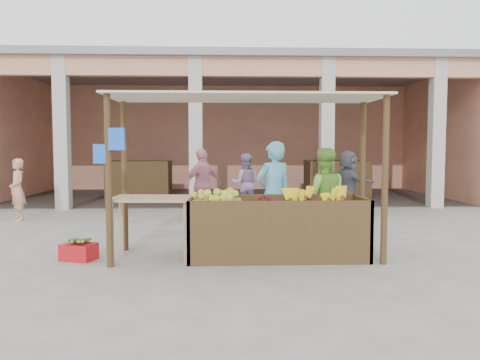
{
  "coord_description": "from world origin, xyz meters",
  "views": [
    {
      "loc": [
        -0.31,
        -6.83,
        1.64
      ],
      "look_at": [
        0.0,
        1.2,
        1.08
      ],
      "focal_mm": 35.0,
      "sensor_mm": 36.0,
      "label": 1
    }
  ],
  "objects_px": {
    "fruit_stall": "(277,231)",
    "red_crate": "(79,252)",
    "vendor_blue": "(274,190)",
    "vendor_green": "(323,195)",
    "side_table": "(152,207)",
    "motorcycle": "(293,206)"
  },
  "relations": [
    {
      "from": "fruit_stall",
      "to": "side_table",
      "type": "distance_m",
      "value": 1.87
    },
    {
      "from": "side_table",
      "to": "motorcycle",
      "type": "height_order",
      "value": "side_table"
    },
    {
      "from": "red_crate",
      "to": "vendor_blue",
      "type": "distance_m",
      "value": 3.18
    },
    {
      "from": "vendor_blue",
      "to": "side_table",
      "type": "bearing_deg",
      "value": 1.7
    },
    {
      "from": "vendor_blue",
      "to": "vendor_green",
      "type": "bearing_deg",
      "value": 148.55
    },
    {
      "from": "red_crate",
      "to": "motorcycle",
      "type": "height_order",
      "value": "motorcycle"
    },
    {
      "from": "vendor_blue",
      "to": "red_crate",
      "type": "bearing_deg",
      "value": -6.34
    },
    {
      "from": "motorcycle",
      "to": "side_table",
      "type": "bearing_deg",
      "value": 126.37
    },
    {
      "from": "fruit_stall",
      "to": "vendor_green",
      "type": "distance_m",
      "value": 1.22
    },
    {
      "from": "vendor_green",
      "to": "fruit_stall",
      "type": "bearing_deg",
      "value": 47.69
    },
    {
      "from": "fruit_stall",
      "to": "red_crate",
      "type": "bearing_deg",
      "value": -179.29
    },
    {
      "from": "vendor_blue",
      "to": "vendor_green",
      "type": "relative_size",
      "value": 1.08
    },
    {
      "from": "fruit_stall",
      "to": "vendor_green",
      "type": "relative_size",
      "value": 1.51
    },
    {
      "from": "red_crate",
      "to": "motorcycle",
      "type": "bearing_deg",
      "value": 54.51
    },
    {
      "from": "red_crate",
      "to": "vendor_green",
      "type": "relative_size",
      "value": 0.27
    },
    {
      "from": "fruit_stall",
      "to": "motorcycle",
      "type": "bearing_deg",
      "value": 76.11
    },
    {
      "from": "vendor_blue",
      "to": "motorcycle",
      "type": "bearing_deg",
      "value": -132.32
    },
    {
      "from": "side_table",
      "to": "motorcycle",
      "type": "xyz_separation_m",
      "value": [
        2.48,
        2.6,
        -0.32
      ]
    },
    {
      "from": "red_crate",
      "to": "vendor_blue",
      "type": "relative_size",
      "value": 0.25
    },
    {
      "from": "vendor_green",
      "to": "side_table",
      "type": "bearing_deg",
      "value": 22.29
    },
    {
      "from": "fruit_stall",
      "to": "side_table",
      "type": "xyz_separation_m",
      "value": [
        -1.84,
        -0.02,
        0.37
      ]
    },
    {
      "from": "fruit_stall",
      "to": "red_crate",
      "type": "xyz_separation_m",
      "value": [
        -2.9,
        -0.04,
        -0.28
      ]
    }
  ]
}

